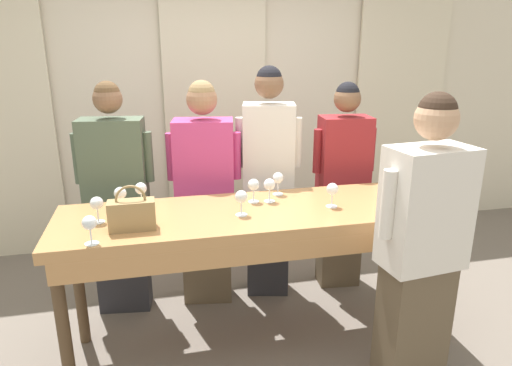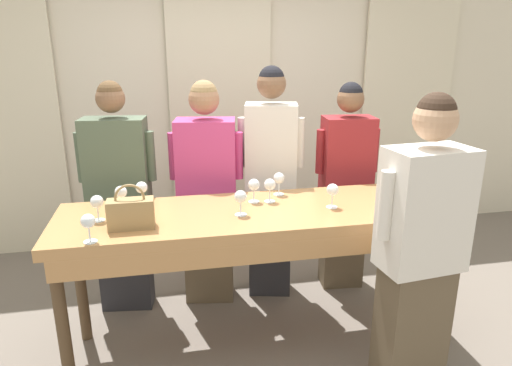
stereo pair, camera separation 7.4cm
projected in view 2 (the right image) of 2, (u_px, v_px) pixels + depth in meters
name	position (u px, v px, depth m)	size (l,w,h in m)	color
ground_plane	(258.00, 342.00, 3.10)	(18.00, 18.00, 0.00)	#70665B
wall_back	(220.00, 101.00, 4.45)	(12.00, 0.06, 2.80)	beige
curtain_panel_left	(2.00, 113.00, 4.05)	(0.98, 0.03, 2.69)	beige
curtain_panel_center	(221.00, 108.00, 4.41)	(0.98, 0.03, 2.69)	beige
curtain_panel_right	(406.00, 102.00, 4.78)	(0.98, 0.03, 2.69)	beige
tasting_bar	(259.00, 225.00, 2.83)	(2.45, 0.71, 0.96)	#B27F4C
wine_bottle	(421.00, 195.00, 2.71)	(0.08, 0.08, 0.33)	black
handbag	(131.00, 213.00, 2.51)	(0.25, 0.11, 0.26)	#997A4C
wine_glass_front_left	(253.00, 186.00, 2.92)	(0.07, 0.07, 0.15)	white
wine_glass_front_mid	(240.00, 197.00, 2.70)	(0.07, 0.07, 0.15)	white
wine_glass_front_right	(142.00, 188.00, 2.86)	(0.07, 0.07, 0.15)	white
wine_glass_center_left	(88.00, 222.00, 2.33)	(0.07, 0.07, 0.15)	white
wine_glass_center_mid	(333.00, 191.00, 2.82)	(0.07, 0.07, 0.15)	white
wine_glass_center_right	(426.00, 192.00, 2.79)	(0.07, 0.07, 0.15)	white
wine_glass_back_left	(270.00, 185.00, 2.92)	(0.07, 0.07, 0.15)	white
wine_glass_back_mid	(439.00, 197.00, 2.70)	(0.07, 0.07, 0.15)	white
wine_glass_back_right	(279.00, 179.00, 3.06)	(0.07, 0.07, 0.15)	white
wine_glass_near_host	(121.00, 193.00, 2.78)	(0.07, 0.07, 0.15)	white
wine_glass_by_bottle	(97.00, 203.00, 2.61)	(0.07, 0.07, 0.15)	white
guest_olive_jacket	(120.00, 198.00, 3.29)	(0.55, 0.28, 1.71)	#28282D
guest_pink_top	(207.00, 193.00, 3.41)	(0.55, 0.33, 1.70)	brown
guest_cream_sweater	(270.00, 182.00, 3.48)	(0.49, 0.33, 1.79)	#28282D
guest_striped_shirt	(345.00, 186.00, 3.62)	(0.50, 0.28, 1.67)	brown
host_pouring	(420.00, 254.00, 2.40)	(0.54, 0.30, 1.73)	brown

